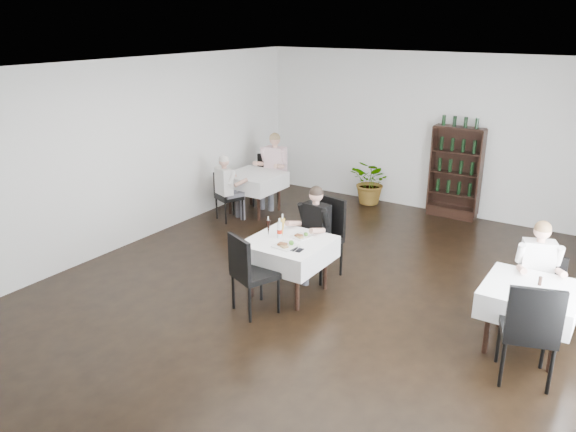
# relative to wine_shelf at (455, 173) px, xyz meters

# --- Properties ---
(room_shell) EXTENTS (9.00, 9.00, 9.00)m
(room_shell) POSITION_rel_wine_shelf_xyz_m (-0.60, -4.31, 0.65)
(room_shell) COLOR black
(room_shell) RESTS_ON ground
(wine_shelf) EXTENTS (0.90, 0.28, 1.75)m
(wine_shelf) POSITION_rel_wine_shelf_xyz_m (0.00, 0.00, 0.00)
(wine_shelf) COLOR black
(wine_shelf) RESTS_ON ground
(main_table) EXTENTS (1.03, 1.03, 0.77)m
(main_table) POSITION_rel_wine_shelf_xyz_m (-0.90, -4.31, -0.23)
(main_table) COLOR black
(main_table) RESTS_ON ground
(left_table) EXTENTS (0.98, 0.98, 0.77)m
(left_table) POSITION_rel_wine_shelf_xyz_m (-3.30, -1.81, -0.23)
(left_table) COLOR black
(left_table) RESTS_ON ground
(right_table) EXTENTS (0.98, 0.98, 0.77)m
(right_table) POSITION_rel_wine_shelf_xyz_m (2.10, -4.01, -0.23)
(right_table) COLOR black
(right_table) RESTS_ON ground
(potted_tree) EXTENTS (1.00, 0.94, 0.91)m
(potted_tree) POSITION_rel_wine_shelf_xyz_m (-1.62, -0.11, -0.39)
(potted_tree) COLOR #256121
(potted_tree) RESTS_ON ground
(main_chair_far) EXTENTS (0.61, 0.62, 1.15)m
(main_chair_far) POSITION_rel_wine_shelf_xyz_m (-0.80, -3.53, -0.19)
(main_chair_far) COLOR black
(main_chair_far) RESTS_ON ground
(main_chair_near) EXTENTS (0.64, 0.64, 1.06)m
(main_chair_near) POSITION_rel_wine_shelf_xyz_m (-1.01, -5.06, -0.24)
(main_chair_near) COLOR black
(main_chair_near) RESTS_ON ground
(left_chair_far) EXTENTS (0.57, 0.57, 0.99)m
(left_chair_far) POSITION_rel_wine_shelf_xyz_m (-3.42, -1.23, -0.28)
(left_chair_far) COLOR black
(left_chair_far) RESTS_ON ground
(left_chair_near) EXTENTS (0.54, 0.54, 0.91)m
(left_chair_near) POSITION_rel_wine_shelf_xyz_m (-3.46, -2.50, -0.33)
(left_chair_near) COLOR black
(left_chair_near) RESTS_ON ground
(right_chair_far) EXTENTS (0.41, 0.41, 0.86)m
(right_chair_far) POSITION_rel_wine_shelf_xyz_m (2.16, -3.28, -0.35)
(right_chair_far) COLOR black
(right_chair_far) RESTS_ON ground
(right_chair_near) EXTENTS (0.66, 0.66, 1.15)m
(right_chair_near) POSITION_rel_wine_shelf_xyz_m (2.23, -4.71, -0.19)
(right_chair_near) COLOR black
(right_chair_near) RESTS_ON ground
(diner_main) EXTENTS (0.55, 0.57, 1.37)m
(diner_main) POSITION_rel_wine_shelf_xyz_m (-0.88, -3.71, -0.05)
(diner_main) COLOR #44444D
(diner_main) RESTS_ON ground
(diner_left_far) EXTENTS (0.58, 0.58, 1.47)m
(diner_left_far) POSITION_rel_wine_shelf_xyz_m (-3.21, -1.30, 0.01)
(diner_left_far) COLOR #44444D
(diner_left_far) RESTS_ON ground
(diner_left_near) EXTENTS (0.56, 0.59, 1.27)m
(diner_left_near) POSITION_rel_wine_shelf_xyz_m (-3.40, -2.49, -0.11)
(diner_left_near) COLOR #44444D
(diner_left_near) RESTS_ON ground
(diner_right_far) EXTENTS (0.58, 0.62, 1.34)m
(diner_right_far) POSITION_rel_wine_shelf_xyz_m (2.07, -3.45, -0.07)
(diner_right_far) COLOR #44444D
(diner_right_far) RESTS_ON ground
(plate_far) EXTENTS (0.27, 0.27, 0.07)m
(plate_far) POSITION_rel_wine_shelf_xyz_m (-0.81, -4.13, -0.06)
(plate_far) COLOR white
(plate_far) RESTS_ON main_table
(plate_near) EXTENTS (0.29, 0.29, 0.09)m
(plate_near) POSITION_rel_wine_shelf_xyz_m (-0.81, -4.52, -0.06)
(plate_near) COLOR white
(plate_near) RESTS_ON main_table
(pilsner_dark) EXTENTS (0.06, 0.06, 0.27)m
(pilsner_dark) POSITION_rel_wine_shelf_xyz_m (-1.23, -4.31, 0.04)
(pilsner_dark) COLOR black
(pilsner_dark) RESTS_ON main_table
(pilsner_lager) EXTENTS (0.08, 0.08, 0.33)m
(pilsner_lager) POSITION_rel_wine_shelf_xyz_m (-1.04, -4.25, 0.06)
(pilsner_lager) COLOR #B3882E
(pilsner_lager) RESTS_ON main_table
(coke_bottle) EXTENTS (0.07, 0.07, 0.28)m
(coke_bottle) POSITION_rel_wine_shelf_xyz_m (-1.05, -4.31, 0.03)
(coke_bottle) COLOR silver
(coke_bottle) RESTS_ON main_table
(napkin_cutlery) EXTENTS (0.18, 0.19, 0.02)m
(napkin_cutlery) POSITION_rel_wine_shelf_xyz_m (-0.64, -4.54, -0.07)
(napkin_cutlery) COLOR black
(napkin_cutlery) RESTS_ON main_table
(pepper_mill) EXTENTS (0.05, 0.05, 0.10)m
(pepper_mill) POSITION_rel_wine_shelf_xyz_m (2.16, -3.92, -0.03)
(pepper_mill) COLOR black
(pepper_mill) RESTS_ON right_table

